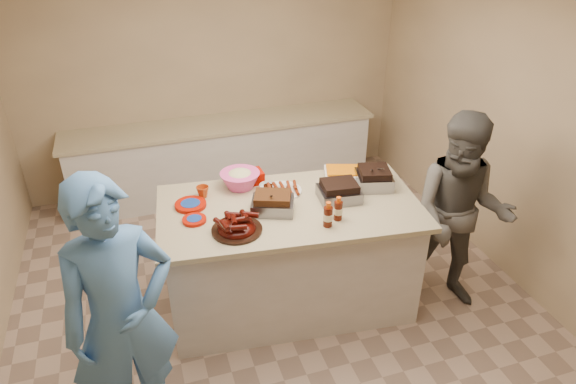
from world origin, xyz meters
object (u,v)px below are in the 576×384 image
object	(u,v)px
bbq_bottle_a	(328,226)
plastic_cup	(203,197)
roasting_pan	(373,186)
bbq_bottle_b	(338,219)
mustard_bottle	(263,202)
island	(290,300)
rib_platter	(237,231)
coleslaw_bowl	(241,187)
guest_gray	(443,297)

from	to	relation	value
bbq_bottle_a	plastic_cup	distance (m)	1.10
roasting_pan	bbq_bottle_b	distance (m)	0.63
mustard_bottle	plastic_cup	xyz separation A→B (m)	(-0.45, 0.24, 0.00)
island	bbq_bottle_a	bearing A→B (deg)	-57.55
island	rib_platter	world-z (taller)	rib_platter
island	bbq_bottle_a	size ratio (longest dim) A/B	10.23
bbq_bottle_a	island	bearing A→B (deg)	116.24
coleslaw_bowl	bbq_bottle_a	xyz separation A→B (m)	(0.49, -0.79, 0.00)
bbq_bottle_a	guest_gray	xyz separation A→B (m)	(1.17, -0.02, -1.00)
bbq_bottle_a	rib_platter	bearing A→B (deg)	167.88
roasting_pan	bbq_bottle_a	xyz separation A→B (m)	(-0.60, -0.45, 0.00)
island	plastic_cup	world-z (taller)	plastic_cup
mustard_bottle	rib_platter	bearing A→B (deg)	-131.24
mustard_bottle	coleslaw_bowl	bearing A→B (deg)	110.86
island	rib_platter	size ratio (longest dim) A/B	5.52
plastic_cup	guest_gray	distance (m)	2.35
roasting_pan	mustard_bottle	distance (m)	0.98
coleslaw_bowl	bbq_bottle_a	world-z (taller)	coleslaw_bowl
coleslaw_bowl	bbq_bottle_a	size ratio (longest dim) A/B	1.65
bbq_bottle_b	plastic_cup	xyz separation A→B (m)	(-0.93, 0.66, 0.00)
coleslaw_bowl	bbq_bottle_b	world-z (taller)	coleslaw_bowl
island	plastic_cup	size ratio (longest dim) A/B	20.01
island	plastic_cup	xyz separation A→B (m)	(-0.64, 0.36, 1.00)
island	guest_gray	xyz separation A→B (m)	(1.35, -0.39, 0.00)
guest_gray	rib_platter	bearing A→B (deg)	-150.88
roasting_pan	guest_gray	world-z (taller)	roasting_pan
coleslaw_bowl	bbq_bottle_a	distance (m)	0.93
coleslaw_bowl	plastic_cup	xyz separation A→B (m)	(-0.33, -0.07, 0.00)
rib_platter	coleslaw_bowl	xyz separation A→B (m)	(0.18, 0.65, 0.00)
island	bbq_bottle_a	xyz separation A→B (m)	(0.18, -0.37, 1.00)
rib_platter	bbq_bottle_b	bearing A→B (deg)	-6.01
rib_platter	bbq_bottle_a	world-z (taller)	bbq_bottle_a
bbq_bottle_b	mustard_bottle	bearing A→B (deg)	138.78
bbq_bottle_a	guest_gray	distance (m)	1.54
island	roasting_pan	size ratio (longest dim) A/B	7.22
mustard_bottle	island	bearing A→B (deg)	-31.29
roasting_pan	mustard_bottle	xyz separation A→B (m)	(-0.97, 0.03, 0.00)
guest_gray	roasting_pan	bearing A→B (deg)	174.50
island	coleslaw_bowl	size ratio (longest dim) A/B	6.20
bbq_bottle_a	mustard_bottle	bearing A→B (deg)	127.61
coleslaw_bowl	island	bearing A→B (deg)	-53.97
island	guest_gray	bearing A→B (deg)	-9.90
bbq_bottle_a	bbq_bottle_b	bearing A→B (deg)	29.67
bbq_bottle_b	plastic_cup	size ratio (longest dim) A/B	1.86
mustard_bottle	plastic_cup	world-z (taller)	mustard_bottle
rib_platter	roasting_pan	world-z (taller)	rib_platter
island	coleslaw_bowl	world-z (taller)	coleslaw_bowl
mustard_bottle	plastic_cup	size ratio (longest dim) A/B	1.08
guest_gray	bbq_bottle_b	bearing A→B (deg)	-150.29
roasting_pan	plastic_cup	size ratio (longest dim) A/B	2.77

